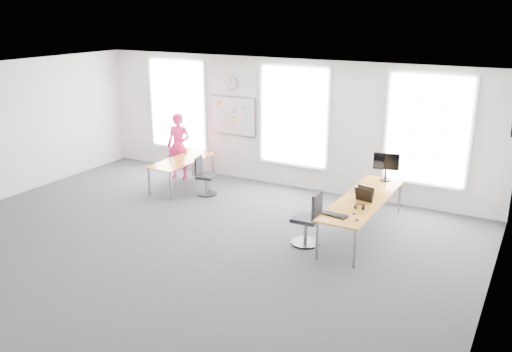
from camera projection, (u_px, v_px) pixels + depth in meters
The scene contains 21 objects.
floor at pixel (184, 245), 9.74m from camera, with size 10.00×10.00×0.00m, color #2B2B30.
ceiling at pixel (176, 77), 8.85m from camera, with size 10.00×10.00×0.00m, color white.
wall_back at pixel (283, 123), 12.64m from camera, with size 10.00×10.00×0.00m, color white.
wall_right at pixel (493, 217), 6.99m from camera, with size 10.00×10.00×0.00m, color white.
window_left at pixel (178, 104), 13.94m from camera, with size 1.60×0.06×2.20m, color silver.
window_mid at pixel (294, 116), 12.41m from camera, with size 1.60×0.06×2.20m, color silver.
window_right at pixel (428, 130), 11.03m from camera, with size 1.60×0.06×2.20m, color silver.
desk_right at pixel (363, 201), 10.02m from camera, with size 0.78×2.93×0.71m.
desk_left at pixel (182, 162), 12.72m from camera, with size 0.73×1.82×0.67m.
chair_right at pixel (309, 222), 9.65m from camera, with size 0.53×0.53×0.99m.
chair_left at pixel (204, 178), 12.29m from camera, with size 0.47×0.47×0.88m.
person at pixel (179, 146), 13.34m from camera, with size 0.60×0.39×1.64m, color #E81F61.
whiteboard at pixel (233, 116), 13.22m from camera, with size 1.20×0.03×0.90m, color white.
wall_clock at pixel (232, 83), 12.98m from camera, with size 0.30×0.30×0.04m, color gray.
keyboard at pixel (335, 215), 9.17m from camera, with size 0.45×0.16×0.02m, color black.
mouse at pixel (357, 219), 8.97m from camera, with size 0.06×0.10×0.04m, color black.
lens_cap at pixel (354, 214), 9.24m from camera, with size 0.06×0.06×0.01m, color black.
headphones at pixel (359, 207), 9.45m from camera, with size 0.18×0.10×0.10m.
laptop_sleeve at pixel (364, 194), 9.82m from camera, with size 0.34×0.24×0.27m.
paper_stack at pixel (365, 190), 10.26m from camera, with size 0.34×0.25×0.12m, color beige.
monitor at pixel (386, 164), 10.93m from camera, with size 0.52×0.21×0.58m.
Camera 1 is at (5.46, -7.18, 4.09)m, focal length 38.00 mm.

